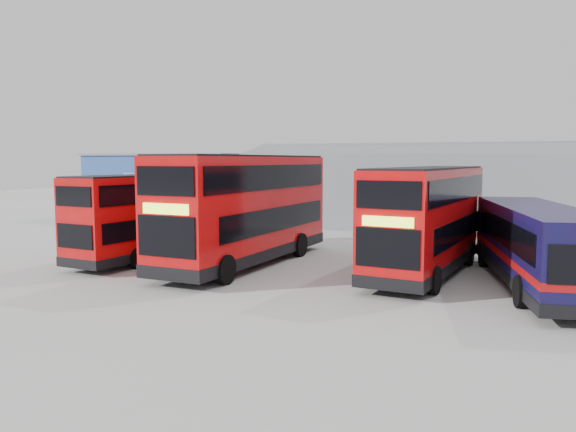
{
  "coord_description": "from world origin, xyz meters",
  "views": [
    {
      "loc": [
        10.1,
        -21.52,
        4.62
      ],
      "look_at": [
        1.41,
        2.26,
        2.1
      ],
      "focal_mm": 35.0,
      "sensor_mm": 36.0,
      "label": 1
    }
  ],
  "objects": [
    {
      "name": "ground_plane",
      "position": [
        0.0,
        0.0,
        0.0
      ],
      "size": [
        120.0,
        120.0,
        0.0
      ],
      "primitive_type": "plane",
      "color": "#A7A7A2",
      "rests_on": "ground"
    },
    {
      "name": "panel_van",
      "position": [
        -15.38,
        13.14,
        1.32
      ],
      "size": [
        3.21,
        5.74,
        2.37
      ],
      "rotation": [
        0.0,
        0.0,
        -0.21
      ],
      "color": "white",
      "rests_on": "ground"
    },
    {
      "name": "double_decker_right",
      "position": [
        7.68,
        1.74,
        2.16
      ],
      "size": [
        3.96,
        10.5,
        4.34
      ],
      "rotation": [
        0.0,
        0.0,
        -0.15
      ],
      "color": "red",
      "rests_on": "ground"
    },
    {
      "name": "double_decker_left",
      "position": [
        -4.85,
        1.0,
        1.98
      ],
      "size": [
        3.51,
        9.59,
        3.97
      ],
      "rotation": [
        0.0,
        0.0,
        3.0
      ],
      "color": "red",
      "rests_on": "ground"
    },
    {
      "name": "office_block",
      "position": [
        -14.0,
        17.99,
        2.58
      ],
      "size": [
        12.3,
        8.32,
        5.12
      ],
      "color": "#22458B",
      "rests_on": "ground"
    },
    {
      "name": "single_decker_blue",
      "position": [
        11.68,
        0.43,
        1.47
      ],
      "size": [
        4.39,
        11.19,
        2.97
      ],
      "rotation": [
        0.0,
        0.0,
        3.32
      ],
      "color": "#0D0D39",
      "rests_on": "ground"
    },
    {
      "name": "double_decker_centre",
      "position": [
        -0.1,
        1.03,
        2.41
      ],
      "size": [
        3.79,
        11.65,
        4.85
      ],
      "rotation": [
        0.0,
        0.0,
        -0.09
      ],
      "color": "red",
      "rests_on": "ground"
    },
    {
      "name": "maintenance_shed",
      "position": [
        8.0,
        20.0,
        2.6
      ],
      "size": [
        30.5,
        12.0,
        5.89
      ],
      "color": "gray",
      "rests_on": "ground"
    }
  ]
}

